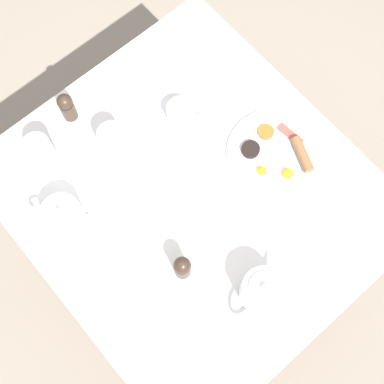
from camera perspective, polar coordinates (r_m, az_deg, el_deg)
The scene contains 13 objects.
ground_plane at distance 2.22m, azimuth -0.00°, elevation -6.09°, with size 8.00×8.00×0.00m, color gray.
table at distance 1.59m, azimuth -0.00°, elevation -1.07°, with size 0.92×1.02×0.73m.
breakfast_plate at distance 1.57m, azimuth 9.00°, elevation 3.94°, with size 0.29×0.29×0.04m.
teapot_near at distance 1.41m, azimuth 7.39°, elevation -10.43°, with size 0.20×0.11×0.13m.
teapot_far at distance 1.48m, azimuth -13.55°, elevation -2.65°, with size 0.13×0.17×0.13m.
teacup_with_saucer_left at distance 1.58m, azimuth -1.20°, elevation 8.35°, with size 0.14×0.14×0.06m.
water_glass_tall at distance 1.52m, azimuth -8.33°, elevation 5.19°, with size 0.08×0.08×0.13m.
water_glass_short at distance 1.54m, azimuth -15.73°, elevation 3.89°, with size 0.08×0.08×0.14m.
pepper_grinder at distance 1.60m, azimuth -13.20°, elevation 8.86°, with size 0.05×0.05×0.11m.
salt_grinder at distance 1.41m, azimuth -1.03°, elevation -8.05°, with size 0.05×0.05×0.11m.
fork_by_plate at distance 1.45m, azimuth -3.17°, elevation -12.97°, with size 0.17×0.06×0.00m.
knife_by_plate at distance 1.50m, azimuth 0.49°, elevation -2.36°, with size 0.19×0.07×0.00m.
spoon_for_tea at distance 1.67m, azimuth 3.70°, elevation 11.95°, with size 0.14×0.11×0.00m.
Camera 1 is at (0.31, 0.36, 2.17)m, focal length 50.00 mm.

